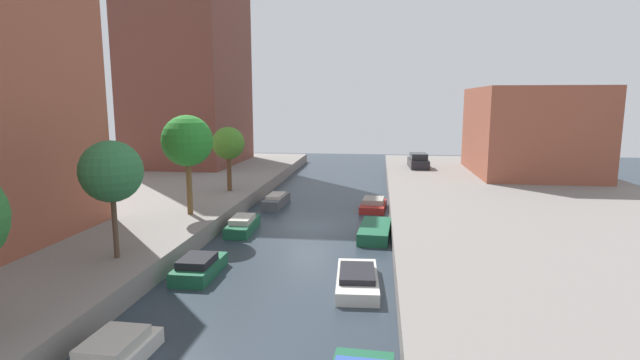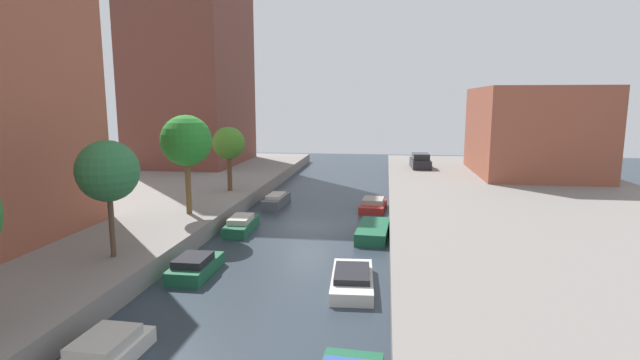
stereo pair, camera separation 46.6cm
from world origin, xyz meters
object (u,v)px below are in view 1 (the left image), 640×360
at_px(street_tree_2, 187,141).
at_px(parked_car, 418,161).
at_px(moored_boat_left_3, 276,200).
at_px(moored_boat_right_1, 357,279).
at_px(moored_boat_right_2, 375,231).
at_px(moored_boat_left_1, 199,267).
at_px(moored_boat_right_3, 373,205).
at_px(low_block_right, 530,131).
at_px(apartment_tower_far, 189,48).
at_px(moored_boat_left_2, 243,225).
at_px(street_tree_3, 228,144).
at_px(moored_boat_left_0, 110,357).
at_px(street_tree_1, 111,172).

xyz_separation_m(street_tree_2, parked_car, (15.11, 22.44, -3.73)).
xyz_separation_m(moored_boat_left_3, moored_boat_right_1, (6.71, -15.07, -0.08)).
relative_size(parked_car, moored_boat_left_3, 1.05).
relative_size(moored_boat_right_1, moored_boat_right_2, 0.97).
relative_size(moored_boat_left_1, moored_boat_right_1, 0.77).
bearing_deg(moored_boat_right_1, moored_boat_right_3, 88.22).
bearing_deg(low_block_right, moored_boat_left_3, -149.95).
xyz_separation_m(low_block_right, moored_boat_right_1, (-14.57, -27.39, -4.64)).
distance_m(parked_car, moored_boat_right_1, 30.60).
bearing_deg(apartment_tower_far, moored_boat_right_1, -57.94).
height_order(moored_boat_left_2, moored_boat_left_3, moored_boat_left_2).
relative_size(street_tree_2, street_tree_3, 1.23).
bearing_deg(moored_boat_right_3, street_tree_3, 176.42).
height_order(apartment_tower_far, street_tree_2, apartment_tower_far).
height_order(apartment_tower_far, street_tree_3, apartment_tower_far).
relative_size(street_tree_2, moored_boat_right_2, 1.34).
distance_m(street_tree_2, moored_boat_left_0, 16.07).
relative_size(street_tree_2, moored_boat_left_1, 1.79).
xyz_separation_m(moored_boat_left_2, moored_boat_right_3, (7.65, 6.86, -0.04)).
height_order(apartment_tower_far, low_block_right, apartment_tower_far).
distance_m(low_block_right, moored_boat_left_3, 25.01).
xyz_separation_m(moored_boat_left_2, moored_boat_left_3, (0.48, 7.20, 0.02)).
bearing_deg(street_tree_2, moored_boat_left_3, 63.49).
distance_m(low_block_right, street_tree_2, 31.75).
bearing_deg(moored_boat_left_2, parked_car, 61.85).
relative_size(moored_boat_left_0, moored_boat_right_3, 0.98).
bearing_deg(moored_boat_right_2, moored_boat_left_1, -136.62).
relative_size(street_tree_1, moored_boat_right_2, 1.15).
bearing_deg(parked_car, moored_boat_right_3, -105.51).
relative_size(moored_boat_left_1, moored_boat_right_2, 0.75).
xyz_separation_m(moored_boat_right_1, moored_boat_right_3, (0.46, 14.73, 0.02)).
bearing_deg(street_tree_1, moored_boat_left_2, 69.12).
bearing_deg(moored_boat_left_1, moored_boat_right_3, 62.36).
bearing_deg(moored_boat_right_1, moored_boat_left_3, 114.01).
distance_m(street_tree_2, moored_boat_right_2, 12.11).
bearing_deg(street_tree_2, moored_boat_left_1, -65.56).
height_order(street_tree_1, moored_boat_left_0, street_tree_1).
relative_size(apartment_tower_far, moored_boat_left_3, 6.02).
relative_size(apartment_tower_far, moored_boat_right_3, 6.73).
bearing_deg(moored_boat_left_2, moored_boat_right_2, -1.36).
xyz_separation_m(low_block_right, moored_boat_left_1, (-21.61, -26.97, -4.57)).
bearing_deg(street_tree_3, moored_boat_left_1, -77.47).
bearing_deg(street_tree_1, moored_boat_left_0, -62.11).
relative_size(street_tree_3, moored_boat_right_3, 1.32).
distance_m(moored_boat_right_1, moored_boat_right_3, 14.74).
height_order(low_block_right, moored_boat_left_3, low_block_right).
bearing_deg(street_tree_3, parked_car, 44.37).
xyz_separation_m(moored_boat_right_1, moored_boat_right_2, (0.65, 7.69, 0.01)).
distance_m(street_tree_3, moored_boat_right_3, 11.63).
xyz_separation_m(street_tree_3, moored_boat_left_2, (3.17, -7.53, -4.16)).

